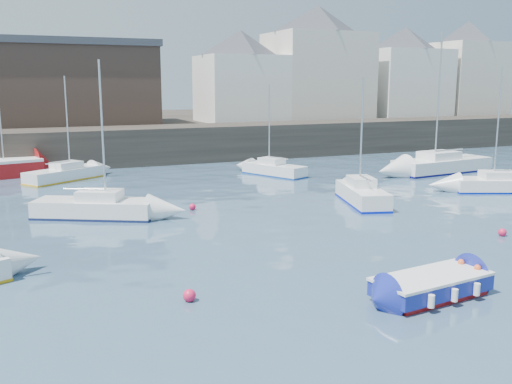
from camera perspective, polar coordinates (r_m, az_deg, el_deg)
name	(u,v)px	position (r m, az deg, el deg)	size (l,w,h in m)	color
water	(417,313)	(17.72, 15.81, -11.56)	(220.00, 220.00, 0.00)	#2D4760
quay_wall	(149,145)	(49.03, -10.69, 4.66)	(90.00, 5.00, 3.00)	#28231E
land_strip	(113,130)	(66.65, -14.11, 6.03)	(90.00, 32.00, 2.80)	#28231E
bldg_east_a	(317,62)	(62.60, 6.17, 12.79)	(13.36, 13.36, 11.80)	beige
bldg_east_b	(404,72)	(68.23, 14.61, 11.56)	(11.88, 11.88, 9.95)	white
bldg_east_c	(466,68)	(74.06, 20.27, 11.55)	(11.14, 11.14, 10.95)	beige
bldg_east_d	(241,75)	(58.24, -1.52, 11.58)	(11.14, 11.14, 8.95)	white
warehouse	(62,83)	(55.79, -18.85, 10.27)	(16.40, 10.40, 7.60)	#3D2D26
blue_dinghy	(431,285)	(18.90, 17.14, -8.87)	(4.06, 2.25, 0.74)	maroon
sailboat_b	(95,208)	(29.61, -15.77, -1.51)	(6.20, 4.55, 7.74)	white
sailboat_c	(362,194)	(32.34, 10.56, -0.21)	(3.09, 5.54, 6.95)	white
sailboat_d	(502,184)	(38.48, 23.39, 0.73)	(6.25, 4.09, 7.63)	white
sailboat_f	(274,169)	(41.53, 1.80, 2.30)	(3.52, 5.24, 6.53)	white
sailboat_g	(442,165)	(45.15, 18.08, 2.62)	(8.32, 3.43, 10.24)	white
sailboat_h	(64,174)	(41.50, -18.63, 1.73)	(5.58, 4.51, 7.11)	white
buoy_near	(190,301)	(18.05, -6.67, -10.78)	(0.40, 0.40, 0.40)	#E61C49
buoy_mid	(502,236)	(27.43, 23.39, -4.05)	(0.36, 0.36, 0.36)	#E61C49
buoy_far	(192,210)	(30.47, -6.38, -1.79)	(0.36, 0.36, 0.36)	#E61C49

